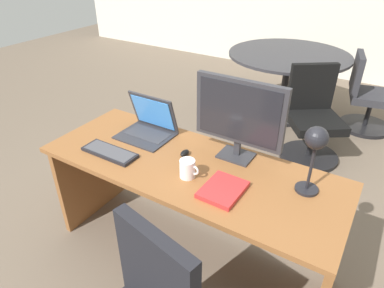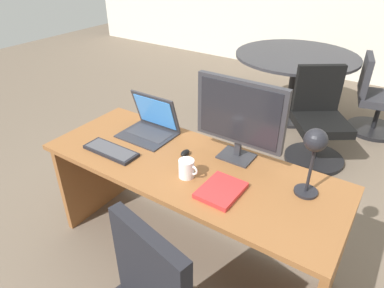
% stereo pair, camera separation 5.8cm
% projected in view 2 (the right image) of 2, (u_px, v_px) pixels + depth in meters
% --- Properties ---
extents(ground, '(12.00, 12.00, 0.00)m').
position_uv_depth(ground, '(273.00, 155.00, 3.42)').
color(ground, '#6B5B4C').
extents(desk, '(1.79, 0.68, 0.74)m').
position_uv_depth(desk, '(194.00, 190.00, 2.13)').
color(desk, brown).
rests_on(desk, ground).
extents(monitor, '(0.53, 0.16, 0.49)m').
position_uv_depth(monitor, '(240.00, 115.00, 1.89)').
color(monitor, '#2D2D33').
rests_on(monitor, desk).
extents(laptop, '(0.34, 0.28, 0.27)m').
position_uv_depth(laptop, '(152.00, 122.00, 2.26)').
color(laptop, '#2D2D33').
rests_on(laptop, desk).
extents(keyboard, '(0.36, 0.13, 0.02)m').
position_uv_depth(keyboard, '(111.00, 151.00, 2.08)').
color(keyboard, black).
rests_on(keyboard, desk).
extents(mouse, '(0.04, 0.07, 0.03)m').
position_uv_depth(mouse, '(185.00, 153.00, 2.05)').
color(mouse, black).
rests_on(mouse, desk).
extents(desk_lamp, '(0.12, 0.14, 0.38)m').
position_uv_depth(desk_lamp, '(314.00, 149.00, 1.59)').
color(desk_lamp, black).
rests_on(desk_lamp, desk).
extents(book, '(0.20, 0.25, 0.03)m').
position_uv_depth(book, '(221.00, 190.00, 1.75)').
color(book, red).
rests_on(book, desk).
extents(coffee_mug, '(0.12, 0.09, 0.11)m').
position_uv_depth(coffee_mug, '(187.00, 169.00, 1.84)').
color(coffee_mug, white).
rests_on(coffee_mug, desk).
extents(meeting_table, '(1.35, 1.35, 0.77)m').
position_uv_depth(meeting_table, '(294.00, 70.00, 3.85)').
color(meeting_table, black).
rests_on(meeting_table, ground).
extents(meeting_chair_near, '(0.64, 0.65, 0.89)m').
position_uv_depth(meeting_chair_near, '(318.00, 125.00, 3.21)').
color(meeting_chair_near, black).
rests_on(meeting_chair_near, ground).
extents(meeting_chair_far, '(0.57, 0.56, 0.84)m').
position_uv_depth(meeting_chair_far, '(375.00, 103.00, 3.71)').
color(meeting_chair_far, black).
rests_on(meeting_chair_far, ground).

